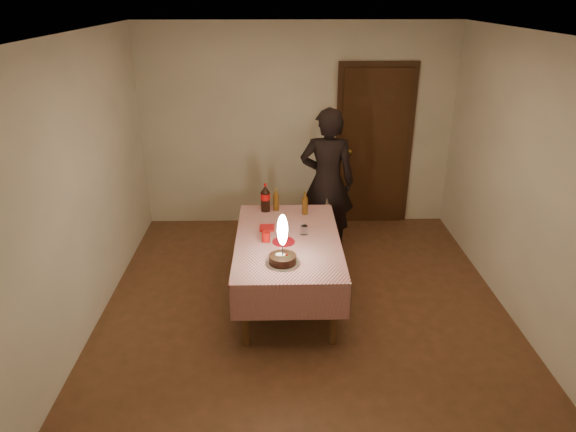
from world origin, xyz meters
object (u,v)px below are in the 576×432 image
(dining_table, at_px, (288,247))
(amber_bottle_left, at_px, (276,200))
(amber_bottle_right, at_px, (305,204))
(red_cup, at_px, (266,237))
(clear_cup, at_px, (304,230))
(birthday_cake, at_px, (283,250))
(cola_bottle, at_px, (265,198))
(red_plate, at_px, (284,242))
(photographer, at_px, (327,182))

(dining_table, bearing_deg, amber_bottle_left, 99.15)
(dining_table, distance_m, amber_bottle_right, 0.67)
(dining_table, height_order, red_cup, red_cup)
(clear_cup, bearing_deg, red_cup, -157.90)
(dining_table, height_order, birthday_cake, birthday_cake)
(red_cup, relative_size, amber_bottle_left, 0.39)
(birthday_cake, bearing_deg, clear_cup, 69.63)
(birthday_cake, relative_size, amber_bottle_right, 1.86)
(birthday_cake, bearing_deg, cola_bottle, 98.27)
(cola_bottle, relative_size, amber_bottle_left, 1.25)
(red_plate, bearing_deg, amber_bottle_right, 70.35)
(clear_cup, relative_size, cola_bottle, 0.28)
(red_plate, xyz_separation_m, cola_bottle, (-0.19, 0.77, 0.15))
(red_plate, height_order, amber_bottle_left, amber_bottle_left)
(amber_bottle_left, bearing_deg, clear_cup, -65.65)
(dining_table, height_order, red_plate, red_plate)
(birthday_cake, distance_m, amber_bottle_left, 1.21)
(red_plate, relative_size, amber_bottle_left, 0.86)
(birthday_cake, distance_m, clear_cup, 0.64)
(amber_bottle_left, bearing_deg, red_cup, -97.26)
(dining_table, xyz_separation_m, red_plate, (-0.04, -0.07, 0.10))
(birthday_cake, xyz_separation_m, amber_bottle_left, (-0.06, 1.21, -0.02))
(amber_bottle_left, bearing_deg, photographer, 33.18)
(birthday_cake, height_order, cola_bottle, birthday_cake)
(dining_table, xyz_separation_m, red_cup, (-0.21, -0.05, 0.14))
(red_plate, xyz_separation_m, amber_bottle_left, (-0.07, 0.79, 0.11))
(red_cup, distance_m, photographer, 1.36)
(clear_cup, distance_m, amber_bottle_left, 0.68)
(red_cup, distance_m, clear_cup, 0.41)
(birthday_cake, relative_size, photographer, 0.27)
(clear_cup, relative_size, photographer, 0.05)
(photographer, bearing_deg, cola_bottle, -150.20)
(red_cup, height_order, photographer, photographer)
(clear_cup, bearing_deg, amber_bottle_right, 86.07)
(red_cup, relative_size, amber_bottle_right, 0.39)
(red_plate, relative_size, cola_bottle, 0.69)
(amber_bottle_left, xyz_separation_m, photographer, (0.60, 0.39, 0.07))
(birthday_cake, height_order, clear_cup, birthday_cake)
(birthday_cake, bearing_deg, dining_table, 83.40)
(amber_bottle_right, relative_size, photographer, 0.15)
(amber_bottle_left, xyz_separation_m, amber_bottle_right, (0.31, -0.11, 0.00))
(red_cup, relative_size, cola_bottle, 0.31)
(red_cup, distance_m, amber_bottle_right, 0.78)
(clear_cup, distance_m, photographer, 1.07)
(red_cup, height_order, clear_cup, red_cup)
(cola_bottle, bearing_deg, red_plate, -76.35)
(red_cup, bearing_deg, red_plate, -6.80)
(red_cup, relative_size, photographer, 0.06)
(red_plate, xyz_separation_m, clear_cup, (0.21, 0.17, 0.04))
(amber_bottle_left, bearing_deg, dining_table, -80.85)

